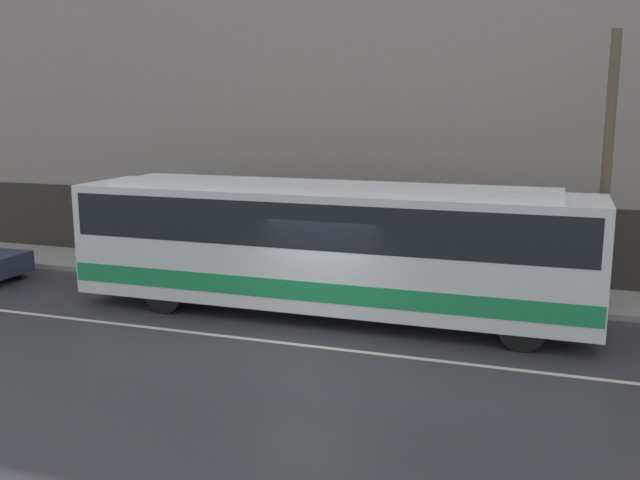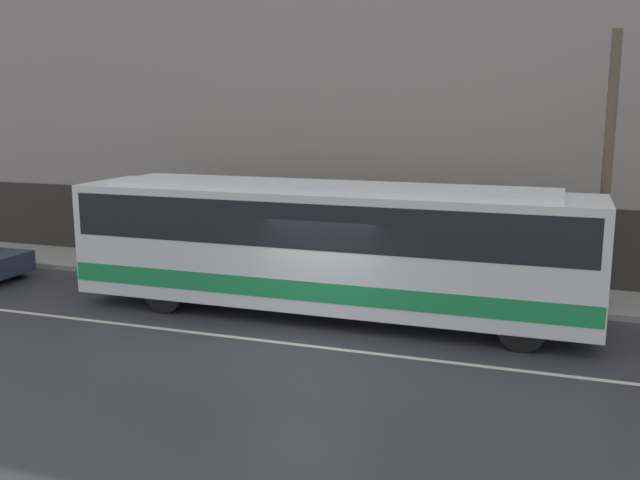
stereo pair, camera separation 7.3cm
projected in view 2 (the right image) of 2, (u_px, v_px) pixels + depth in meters
ground_plane at (305, 346)px, 15.05m from camera, size 60.00×60.00×0.00m
sidewalk at (370, 284)px, 19.90m from camera, size 60.00×2.47×0.15m
building_facade at (384, 124)px, 20.35m from camera, size 60.00×0.35×9.24m
lane_stripe at (305, 345)px, 15.05m from camera, size 54.00×0.14×0.01m
transit_bus at (327, 242)px, 16.88m from camera, size 12.43×2.49×3.18m
utility_pole_near at (607, 172)px, 16.90m from camera, size 0.24×0.24×6.56m
pedestrian_waiting at (327, 253)px, 20.19m from camera, size 0.36×0.36×1.52m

